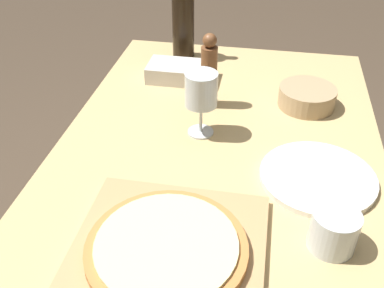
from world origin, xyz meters
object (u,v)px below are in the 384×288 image
wine_glass (201,91)px  pizza (167,248)px  wine_bottle (183,20)px  pepper_mill (209,72)px  small_bowl (307,97)px

wine_glass → pizza: bearing=-89.0°
wine_bottle → pepper_mill: (0.13, -0.30, -0.03)m
small_bowl → wine_bottle: bearing=147.5°
wine_bottle → small_bowl: size_ratio=2.02×
wine_bottle → wine_glass: 0.46m
pizza → wine_bottle: wine_bottle is taller
wine_glass → small_bowl: (0.27, 0.19, -0.09)m
wine_bottle → wine_glass: (0.13, -0.44, -0.01)m
pepper_mill → small_bowl: pepper_mill is taller
pizza → pepper_mill: pepper_mill is taller
pizza → wine_bottle: bearing=99.3°
pepper_mill → wine_bottle: bearing=113.6°
pepper_mill → small_bowl: bearing=8.8°
pizza → small_bowl: (0.26, 0.60, -0.00)m
wine_bottle → small_bowl: (0.40, -0.26, -0.10)m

